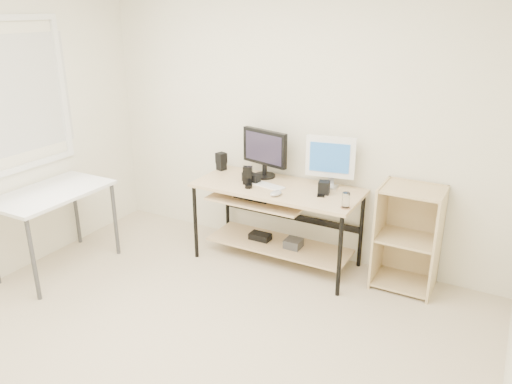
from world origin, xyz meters
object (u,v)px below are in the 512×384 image
Objects in this scene: black_monitor at (265,150)px; desk at (275,208)px; white_imac at (330,159)px; side_table at (52,200)px; shelf_unit at (409,236)px; audio_controller at (248,175)px.

desk is at bearing -28.25° from black_monitor.
black_monitor is at bearing 171.54° from white_imac.
side_table is 2.16× the size of white_imac.
desk is 1.67× the size of shelf_unit.
side_table is 1.94m from black_monitor.
shelf_unit is (1.18, 0.16, -0.09)m from desk.
black_monitor is at bearing 59.12° from audio_controller.
audio_controller is at bearing 34.91° from side_table.
side_table is (-1.65, -1.06, 0.13)m from desk.
desk is 1.50× the size of side_table.
white_imac is at bearing 14.71° from black_monitor.
black_monitor is at bearing 138.43° from desk.
shelf_unit is at bearing 12.57° from black_monitor.
white_imac is at bearing -0.63° from audio_controller.
white_imac is (-0.74, 0.03, 0.57)m from shelf_unit.
audio_controller reaches higher than desk.
desk is 9.02× the size of audio_controller.
side_table is at bearing -156.67° from shelf_unit.
black_monitor reaches higher than side_table.
white_imac reaches higher than shelf_unit.
shelf_unit is at bearing -12.46° from white_imac.
black_monitor is 1.06× the size of white_imac.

